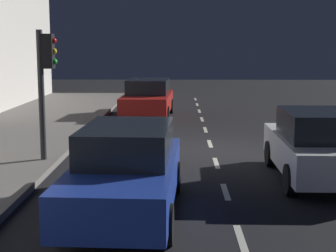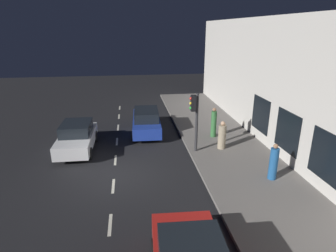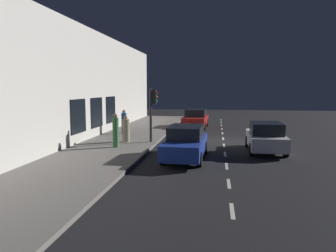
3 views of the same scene
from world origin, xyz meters
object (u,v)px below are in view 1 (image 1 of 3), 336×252
at_px(traffic_light, 45,73).
at_px(parked_car_0, 126,170).
at_px(parked_car_2, 318,146).
at_px(parked_car_1, 148,98).

xyz_separation_m(traffic_light, parked_car_0, (-2.34, 3.68, -1.53)).
xyz_separation_m(traffic_light, parked_car_2, (-6.39, 1.33, -1.53)).
bearing_deg(parked_car_1, parked_car_0, 94.17).
bearing_deg(parked_car_0, parked_car_1, -86.03).
height_order(parked_car_1, parked_car_2, same).
bearing_deg(parked_car_1, parked_car_2, 116.24).
distance_m(traffic_light, parked_car_0, 4.63).
height_order(parked_car_0, parked_car_1, same).
relative_size(traffic_light, parked_car_2, 0.80).
distance_m(traffic_light, parked_car_1, 9.04).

